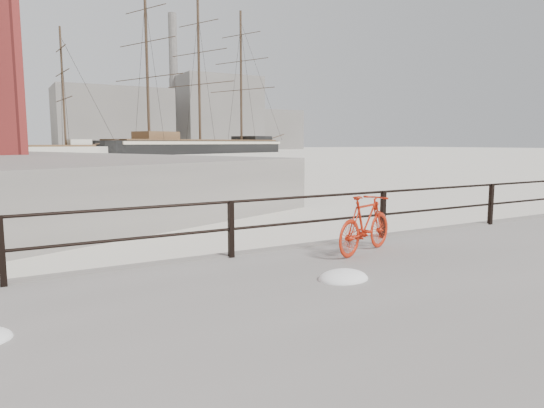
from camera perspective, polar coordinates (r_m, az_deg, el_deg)
name	(u,v)px	position (r m, az deg, el deg)	size (l,w,h in m)	color
ground	(484,237)	(13.24, 23.63, -3.60)	(400.00, 400.00, 0.00)	white
guardrail	(491,204)	(13.03, 24.35, -0.01)	(28.00, 0.10, 1.00)	black
bicycle	(365,224)	(8.96, 10.92, -2.31)	(1.77, 0.26, 1.07)	red
barque_black	(200,153)	(108.20, -8.41, 5.91)	(61.11, 20.00, 34.50)	black
schooner_mid	(20,157)	(87.42, -27.55, 4.88)	(30.85, 13.05, 22.02)	beige
industrial_west	(113,120)	(150.99, -18.19, 9.40)	(32.00, 18.00, 18.00)	gray
industrial_mid	(217,114)	(166.46, -6.51, 10.51)	(26.00, 20.00, 24.00)	gray
industrial_east	(269,130)	(180.92, -0.33, 8.71)	(20.00, 16.00, 14.00)	gray
smokestack	(174,82)	(167.39, -11.47, 13.83)	(2.80, 2.80, 44.00)	gray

